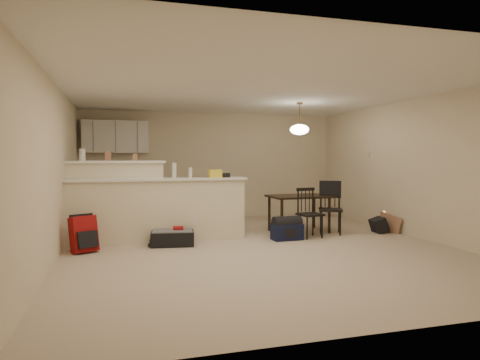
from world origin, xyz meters
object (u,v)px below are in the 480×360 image
object	(u,v)px
suitcase	(173,238)
red_backpack	(84,234)
pendant_lamp	(299,129)
black_daypack	(379,226)
dining_chair_near	(310,213)
navy_duffel	(287,232)
dining_chair_far	(330,208)
dining_table	(299,200)

from	to	relation	value
suitcase	red_backpack	bearing A→B (deg)	-165.96
suitcase	pendant_lamp	bearing A→B (deg)	21.62
suitcase	black_daypack	distance (m)	3.95
red_backpack	black_daypack	size ratio (longest dim) A/B	1.72
dining_chair_near	navy_duffel	distance (m)	0.58
dining_chair_far	suitcase	size ratio (longest dim) A/B	1.42
dining_chair_far	red_backpack	world-z (taller)	dining_chair_far
pendant_lamp	dining_chair_near	bearing A→B (deg)	-93.96
dining_chair_near	black_daypack	xyz separation A→B (m)	(1.48, 0.08, -0.31)
navy_duffel	black_daypack	world-z (taller)	navy_duffel
dining_table	dining_chair_near	xyz separation A→B (m)	(-0.04, -0.60, -0.18)
navy_duffel	suitcase	bearing A→B (deg)	175.59
dining_table	red_backpack	world-z (taller)	dining_table
navy_duffel	black_daypack	bearing A→B (deg)	2.64
dining_table	black_daypack	bearing A→B (deg)	-22.32
red_backpack	pendant_lamp	bearing A→B (deg)	-15.36
dining_chair_far	black_daypack	distance (m)	1.02
dining_chair_near	navy_duffel	bearing A→B (deg)	-177.91
pendant_lamp	red_backpack	xyz separation A→B (m)	(-3.88, -0.75, -1.72)
dining_chair_near	pendant_lamp	bearing A→B (deg)	77.96
red_backpack	navy_duffel	world-z (taller)	red_backpack
dining_table	red_backpack	bearing A→B (deg)	-171.47
red_backpack	navy_duffel	distance (m)	3.36
navy_duffel	pendant_lamp	bearing A→B (deg)	50.37
dining_table	dining_chair_near	world-z (taller)	dining_chair_near
suitcase	navy_duffel	bearing A→B (deg)	5.82
red_backpack	suitcase	bearing A→B (deg)	-20.31
red_backpack	dining_table	bearing A→B (deg)	-15.36
black_daypack	pendant_lamp	bearing A→B (deg)	77.79
pendant_lamp	black_daypack	bearing A→B (deg)	-19.85
dining_chair_near	suitcase	bearing A→B (deg)	172.18
dining_table	red_backpack	size ratio (longest dim) A/B	2.14
dining_table	red_backpack	distance (m)	3.97
dining_chair_near	red_backpack	bearing A→B (deg)	174.25
dining_chair_near	black_daypack	bearing A→B (deg)	-4.95
dining_chair_near	suitcase	size ratio (longest dim) A/B	1.29
black_daypack	red_backpack	bearing A→B (deg)	100.18
dining_chair_near	suitcase	xyz separation A→B (m)	(-2.47, -0.01, -0.33)
navy_duffel	black_daypack	size ratio (longest dim) A/B	1.65
dining_chair_far	red_backpack	bearing A→B (deg)	-150.11
dining_table	suitcase	xyz separation A→B (m)	(-2.51, -0.61, -0.51)
dining_table	pendant_lamp	xyz separation A→B (m)	(0.00, 0.00, 1.36)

